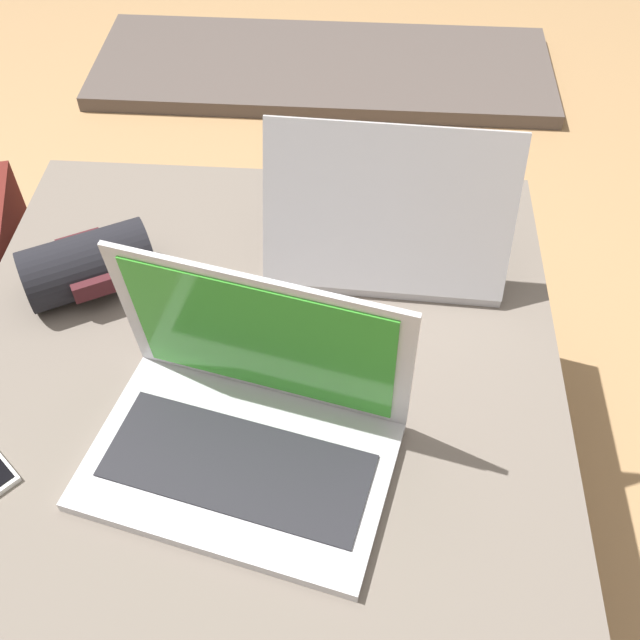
{
  "coord_description": "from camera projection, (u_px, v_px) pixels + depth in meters",
  "views": [
    {
      "loc": [
        0.13,
        -0.64,
        1.27
      ],
      "look_at": [
        0.09,
        -0.0,
        0.52
      ],
      "focal_mm": 42.0,
      "sensor_mm": 36.0,
      "label": 1
    }
  ],
  "objects": [
    {
      "name": "ottoman",
      "position": [
        266.0,
        436.0,
        1.22
      ],
      "size": [
        0.85,
        0.82,
        0.44
      ],
      "color": "#3D3832",
      "rests_on": "ground_plane"
    },
    {
      "name": "laptop_near",
      "position": [
        247.0,
        422.0,
        0.91
      ],
      "size": [
        0.41,
        0.32,
        0.25
      ],
      "rotation": [
        0.0,
        0.0,
        -0.23
      ],
      "color": "silver",
      "rests_on": "ottoman"
    },
    {
      "name": "wrist_brace",
      "position": [
        88.0,
        265.0,
        1.1
      ],
      "size": [
        0.21,
        0.17,
        0.09
      ],
      "rotation": [
        0.0,
        0.0,
        3.64
      ],
      "color": "black",
      "rests_on": "ottoman"
    },
    {
      "name": "fireplace_hearth",
      "position": [
        323.0,
        68.0,
        2.31
      ],
      "size": [
        1.4,
        0.5,
        0.04
      ],
      "color": "#564C47",
      "rests_on": "ground_plane"
    },
    {
      "name": "laptop_far",
      "position": [
        386.0,
        229.0,
        1.14
      ],
      "size": [
        0.36,
        0.27,
        0.25
      ],
      "rotation": [
        0.0,
        0.0,
        3.1
      ],
      "color": "#B7B7BC",
      "rests_on": "ottoman"
    },
    {
      "name": "ground_plane",
      "position": [
        272.0,
        500.0,
        1.38
      ],
      "size": [
        14.0,
        14.0,
        0.0
      ],
      "primitive_type": "plane",
      "color": "tan"
    }
  ]
}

